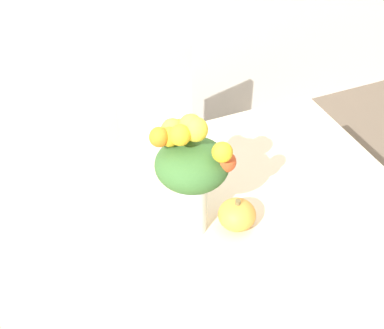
{
  "coord_description": "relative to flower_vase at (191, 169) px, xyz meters",
  "views": [
    {
      "loc": [
        -0.55,
        -1.06,
        2.07
      ],
      "look_at": [
        -0.07,
        0.06,
        1.03
      ],
      "focal_mm": 50.0,
      "sensor_mm": 36.0,
      "label": 1
    }
  ],
  "objects": [
    {
      "name": "dining_chair_near_window",
      "position": [
        0.25,
        0.85,
        -0.56
      ],
      "size": [
        0.47,
        0.47,
        0.85
      ],
      "rotation": [
        0.0,
        0.0,
        0.13
      ],
      "color": "white",
      "rests_on": "ground_plane"
    },
    {
      "name": "flower_vase",
      "position": [
        0.0,
        0.0,
        0.0
      ],
      "size": [
        0.23,
        0.27,
        0.45
      ],
      "color": "silver",
      "rests_on": "dining_table"
    },
    {
      "name": "pumpkin",
      "position": [
        0.14,
        -0.05,
        -0.2
      ],
      "size": [
        0.13,
        0.13,
        0.12
      ],
      "color": "gold",
      "rests_on": "dining_table"
    },
    {
      "name": "dining_table",
      "position": [
        0.07,
        -0.07,
        -0.33
      ],
      "size": [
        1.43,
        1.19,
        0.75
      ],
      "color": "beige",
      "rests_on": "ground_plane"
    }
  ]
}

